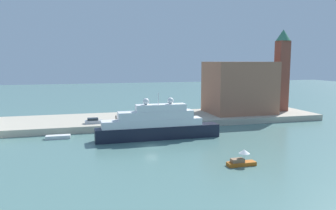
{
  "coord_description": "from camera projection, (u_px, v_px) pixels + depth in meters",
  "views": [
    {
      "loc": [
        -14.22,
        -64.66,
        17.22
      ],
      "look_at": [
        5.2,
        6.0,
        7.54
      ],
      "focal_mm": 35.57,
      "sensor_mm": 36.0,
      "label": 1
    }
  ],
  "objects": [
    {
      "name": "large_yacht",
      "position": [
        157.0,
        125.0,
        73.85
      ],
      "size": [
        27.82,
        3.7,
        10.3
      ],
      "color": "black",
      "rests_on": "ground"
    },
    {
      "name": "harbor_building",
      "position": [
        239.0,
        87.0,
        100.68
      ],
      "size": [
        18.82,
        14.82,
        15.41
      ],
      "primitive_type": "cube",
      "color": "#9E664C",
      "rests_on": "quay_dock"
    },
    {
      "name": "work_barge",
      "position": [
        58.0,
        137.0,
        74.4
      ],
      "size": [
        5.31,
        1.88,
        0.78
      ],
      "primitive_type": "cube",
      "color": "silver",
      "rests_on": "ground"
    },
    {
      "name": "parked_car",
      "position": [
        93.0,
        121.0,
        83.88
      ],
      "size": [
        4.44,
        1.8,
        1.36
      ],
      "color": "silver",
      "rests_on": "quay_dock"
    },
    {
      "name": "small_motorboat",
      "position": [
        241.0,
        160.0,
        55.12
      ],
      "size": [
        4.86,
        1.86,
        2.69
      ],
      "color": "#C66019",
      "rests_on": "ground"
    },
    {
      "name": "person_figure",
      "position": [
        116.0,
        118.0,
        86.73
      ],
      "size": [
        0.36,
        0.36,
        1.68
      ],
      "color": "#4C4C4C",
      "rests_on": "quay_dock"
    },
    {
      "name": "mooring_bollard",
      "position": [
        133.0,
        122.0,
        83.82
      ],
      "size": [
        0.4,
        0.4,
        0.61
      ],
      "primitive_type": "cylinder",
      "color": "black",
      "rests_on": "quay_dock"
    },
    {
      "name": "quay_dock",
      "position": [
        131.0,
        120.0,
        92.95
      ],
      "size": [
        110.0,
        20.83,
        1.65
      ],
      "primitive_type": "cube",
      "color": "#B7AD99",
      "rests_on": "ground"
    },
    {
      "name": "bell_tower",
      "position": [
        282.0,
        68.0,
        103.74
      ],
      "size": [
        4.54,
        4.54,
        25.26
      ],
      "color": "brown",
      "rests_on": "quay_dock"
    },
    {
      "name": "ground",
      "position": [
        151.0,
        146.0,
        67.81
      ],
      "size": [
        400.0,
        400.0,
        0.0
      ],
      "primitive_type": "plane",
      "color": "slate"
    }
  ]
}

